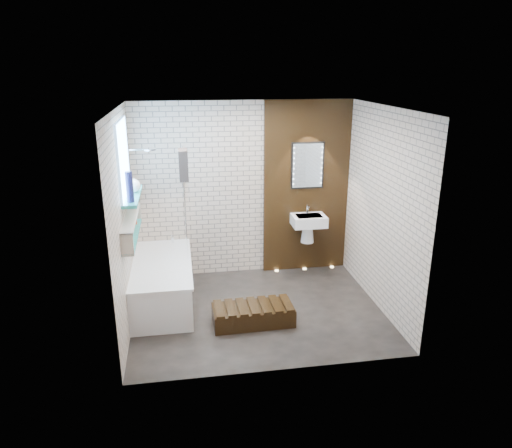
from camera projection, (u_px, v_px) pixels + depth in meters
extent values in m
plane|color=black|center=(258.00, 310.00, 6.26)|extent=(3.20, 3.20, 0.00)
cube|color=#BFAC98|center=(243.00, 190.00, 7.06)|extent=(3.20, 0.04, 2.60)
cube|color=#BFAC98|center=(280.00, 256.00, 4.63)|extent=(3.20, 0.04, 2.60)
cube|color=#BFAC98|center=(124.00, 223.00, 5.60)|extent=(0.04, 2.60, 2.60)
cube|color=#BFAC98|center=(381.00, 210.00, 6.09)|extent=(0.04, 2.60, 2.60)
plane|color=white|center=(258.00, 108.00, 5.43)|extent=(3.20, 3.20, 0.00)
cube|color=black|center=(306.00, 188.00, 7.18)|extent=(1.30, 0.06, 2.60)
cube|color=#7FADE0|center=(123.00, 158.00, 5.71)|extent=(0.03, 1.00, 0.90)
cube|color=teal|center=(133.00, 196.00, 5.87)|extent=(0.18, 1.00, 0.04)
cube|color=teal|center=(133.00, 235.00, 5.82)|extent=(0.14, 1.30, 0.03)
cube|color=#B2A899|center=(131.00, 218.00, 5.75)|extent=(0.14, 1.30, 0.03)
cube|color=#B2A899|center=(127.00, 245.00, 5.19)|extent=(0.14, 0.03, 0.26)
cube|color=#B2A899|center=(136.00, 211.00, 6.38)|extent=(0.14, 0.03, 0.26)
cube|color=white|center=(163.00, 283.00, 6.41)|extent=(0.75, 1.70, 0.55)
cube|color=white|center=(161.00, 263.00, 6.32)|extent=(0.79, 1.74, 0.03)
cylinder|color=silver|center=(172.00, 239.00, 7.00)|extent=(0.04, 0.04, 0.12)
cube|color=white|center=(185.00, 201.00, 6.55)|extent=(0.01, 0.78, 1.40)
cube|color=#292421|center=(183.00, 165.00, 6.10)|extent=(0.11, 0.30, 0.39)
cylinder|color=silver|center=(150.00, 149.00, 6.31)|extent=(0.18, 0.18, 0.02)
cube|color=white|center=(309.00, 221.00, 7.13)|extent=(0.50, 0.36, 0.16)
cone|color=white|center=(307.00, 233.00, 7.25)|extent=(0.20, 0.20, 0.28)
cylinder|color=silver|center=(307.00, 209.00, 7.17)|extent=(0.03, 0.03, 0.14)
cube|color=black|center=(308.00, 166.00, 7.04)|extent=(0.50, 0.02, 0.70)
cube|color=silver|center=(308.00, 166.00, 7.03)|extent=(0.45, 0.01, 0.65)
cube|color=black|center=(253.00, 315.00, 5.93)|extent=(1.00, 0.46, 0.22)
cylinder|color=maroon|center=(134.00, 218.00, 6.17)|extent=(0.06, 0.06, 0.16)
cylinder|color=#9F4018|center=(131.00, 236.00, 5.64)|extent=(0.05, 0.05, 0.09)
cylinder|color=#15173B|center=(130.00, 187.00, 5.49)|extent=(0.09, 0.09, 0.36)
sphere|color=white|center=(133.00, 186.00, 5.93)|extent=(0.17, 0.17, 0.17)
cylinder|color=#FFD899|center=(277.00, 271.00, 7.46)|extent=(0.06, 0.06, 0.01)
cylinder|color=#FFD899|center=(305.00, 269.00, 7.53)|extent=(0.06, 0.06, 0.01)
cylinder|color=#FFD899|center=(332.00, 267.00, 7.60)|extent=(0.06, 0.06, 0.01)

